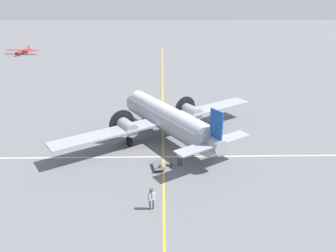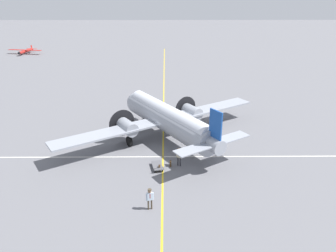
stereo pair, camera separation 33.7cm
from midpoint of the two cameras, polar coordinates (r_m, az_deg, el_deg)
ground_plane at (r=36.64m, az=0.26°, el=-2.46°), size 300.00×300.00×0.00m
apron_line_eastwest at (r=36.63m, az=-0.58°, el=-2.46°), size 120.00×0.16×0.01m
apron_line_northsouth at (r=33.12m, az=0.35°, el=-5.37°), size 0.16×120.00×0.01m
airliner_main at (r=35.97m, az=-0.12°, el=1.47°), size 17.73×22.39×5.89m
crew_foreground at (r=25.33m, az=-2.80°, el=-12.21°), size 0.37×0.59×1.80m
passenger_boarding at (r=31.05m, az=2.27°, el=-5.07°), size 0.38×0.57×1.85m
suitcase_near_door at (r=31.34m, az=0.73°, el=-6.55°), size 0.34×0.17×0.60m
suitcase_upright_spare at (r=30.70m, az=-1.18°, el=-7.29°), size 0.34×0.17×0.55m
baggage_cart at (r=30.99m, az=-1.55°, el=-6.95°), size 2.01×1.25×0.56m
light_aircraft_distant at (r=93.77m, az=-23.50°, el=11.89°), size 6.70×8.92×1.76m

